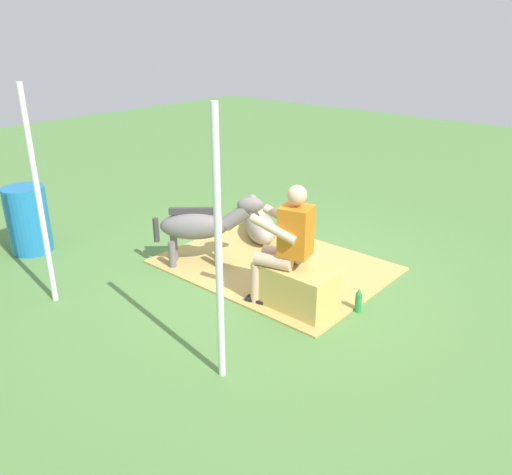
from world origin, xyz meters
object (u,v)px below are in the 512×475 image
(hay_bale, at_px, (298,289))
(pony_standing, at_px, (202,225))
(tent_pole_right, at_px, (39,200))
(person_seated, at_px, (285,241))
(water_barrel, at_px, (28,220))
(tent_pole_left, at_px, (219,252))
(soda_bottle, at_px, (358,300))
(pony_lying, at_px, (259,224))

(hay_bale, bearing_deg, pony_standing, -3.99)
(tent_pole_right, bearing_deg, person_seated, -141.70)
(water_barrel, xyz_separation_m, tent_pole_left, (-3.75, 0.24, 0.71))
(hay_bale, distance_m, soda_bottle, 0.64)
(person_seated, distance_m, pony_standing, 1.41)
(tent_pole_left, distance_m, tent_pole_right, 2.31)
(pony_lying, bearing_deg, person_seated, 138.27)
(tent_pole_left, bearing_deg, person_seated, -75.34)
(pony_lying, distance_m, tent_pole_right, 3.04)
(pony_standing, xyz_separation_m, tent_pole_right, (0.58, 1.68, 0.63))
(soda_bottle, distance_m, tent_pole_right, 3.43)
(person_seated, xyz_separation_m, pony_lying, (1.44, -1.29, -0.55))
(pony_lying, distance_m, soda_bottle, 2.30)
(person_seated, relative_size, soda_bottle, 5.05)
(tent_pole_left, bearing_deg, hay_bale, -82.34)
(hay_bale, bearing_deg, person_seated, 10.49)
(soda_bottle, bearing_deg, tent_pole_right, 36.46)
(person_seated, relative_size, tent_pole_right, 0.59)
(pony_standing, xyz_separation_m, soda_bottle, (-2.06, -0.26, -0.39))
(pony_lying, height_order, tent_pole_left, tent_pole_left)
(pony_standing, xyz_separation_m, water_barrel, (2.03, 1.19, -0.09))
(person_seated, xyz_separation_m, tent_pole_right, (1.96, 1.55, 0.41))
(pony_standing, bearing_deg, tent_pole_left, 140.32)
(person_seated, height_order, pony_standing, person_seated)
(water_barrel, relative_size, tent_pole_right, 0.38)
(soda_bottle, height_order, tent_pole_left, tent_pole_left)
(hay_bale, relative_size, pony_lying, 0.63)
(pony_standing, distance_m, pony_lying, 1.20)
(pony_standing, distance_m, water_barrel, 2.35)
(tent_pole_right, bearing_deg, soda_bottle, -143.54)
(pony_standing, height_order, tent_pole_left, tent_pole_left)
(pony_standing, height_order, tent_pole_right, tent_pole_right)
(pony_standing, distance_m, tent_pole_right, 1.89)
(pony_lying, bearing_deg, tent_pole_right, 79.67)
(person_seated, bearing_deg, water_barrel, 17.07)
(water_barrel, xyz_separation_m, tent_pole_right, (-1.45, 0.50, 0.71))
(pony_standing, relative_size, tent_pole_left, 0.47)
(hay_bale, distance_m, water_barrel, 3.74)
(person_seated, distance_m, tent_pole_left, 1.39)
(pony_standing, relative_size, tent_pole_right, 0.47)
(soda_bottle, bearing_deg, person_seated, 30.60)
(water_barrel, bearing_deg, tent_pole_left, 176.32)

